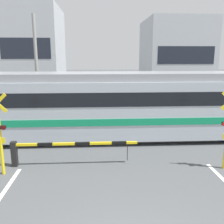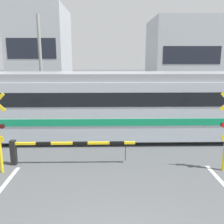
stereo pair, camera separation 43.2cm
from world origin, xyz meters
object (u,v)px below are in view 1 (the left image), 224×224
at_px(commuter_train, 124,104).
at_px(pedestrian, 109,103).
at_px(crossing_barrier_far, 147,112).
at_px(crossing_barrier_near, 52,148).

bearing_deg(commuter_train, pedestrian, 95.24).
relative_size(crossing_barrier_far, pedestrian, 3.08).
height_order(crossing_barrier_near, pedestrian, pedestrian).
bearing_deg(pedestrian, crossing_barrier_far, -47.90).
height_order(crossing_barrier_far, pedestrian, pedestrian).
distance_m(commuter_train, crossing_barrier_far, 3.52).
xyz_separation_m(commuter_train, pedestrian, (-0.49, 5.34, -0.90)).
relative_size(crossing_barrier_near, pedestrian, 3.08).
height_order(commuter_train, pedestrian, commuter_train).
bearing_deg(crossing_barrier_near, crossing_barrier_far, 51.13).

